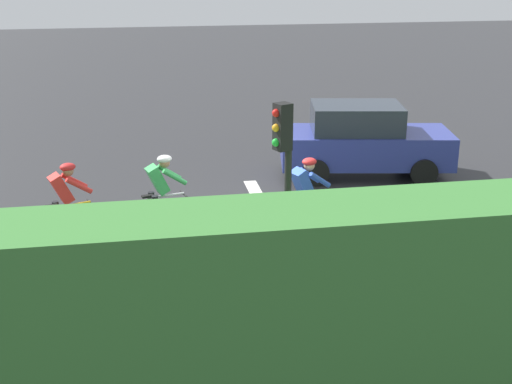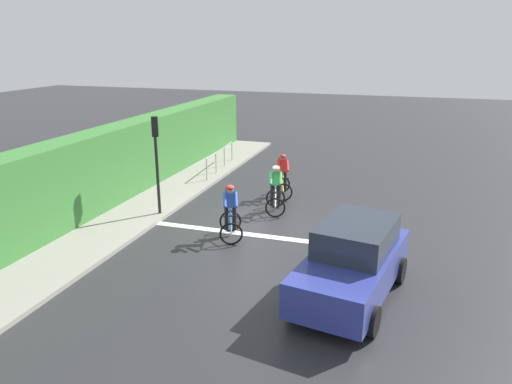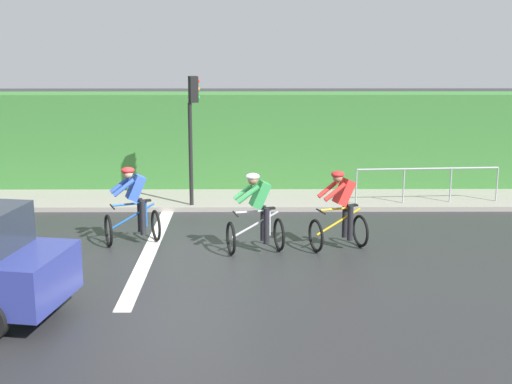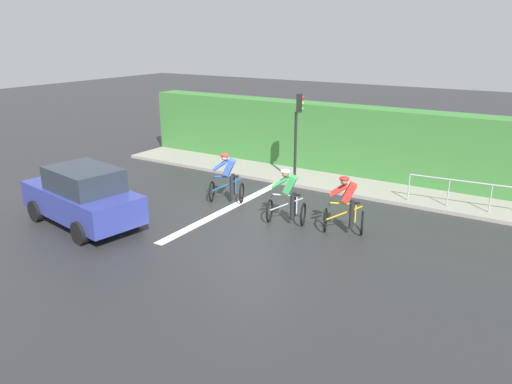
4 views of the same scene
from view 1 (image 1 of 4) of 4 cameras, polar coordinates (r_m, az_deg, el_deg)
The scene contains 9 objects.
ground_plane at distance 13.30m, azimuth -0.93°, elevation -3.93°, with size 80.00×80.00×0.00m, color #28282B.
sidewalk_kerb at distance 9.27m, azimuth -9.16°, elevation -14.94°, with size 2.80×20.53×0.12m, color gray.
hedge_wall at distance 7.56m, azimuth -9.47°, elevation -11.84°, with size 1.10×20.53×2.72m, color #387533.
road_marking_stop_line at distance 13.41m, azimuth 1.94°, elevation -3.71°, with size 7.00×0.30×0.01m, color silver.
cyclist_lead at distance 13.02m, azimuth -15.35°, elevation -1.39°, with size 1.00×1.24×1.66m.
cyclist_second at distance 13.16m, azimuth -7.79°, elevation -0.64°, with size 0.94×1.22×1.66m.
cyclist_mid at distance 12.89m, azimuth 4.01°, elevation -0.93°, with size 1.04×1.26×1.66m.
car_navy at distance 17.08m, azimuth 8.81°, elevation 4.24°, with size 2.40×4.33×1.76m.
traffic_light_near_crossing at distance 9.50m, azimuth 2.36°, elevation 0.75°, with size 0.26×0.30×3.34m.
Camera 1 is at (-12.07, 1.91, 5.23)m, focal length 48.53 mm.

